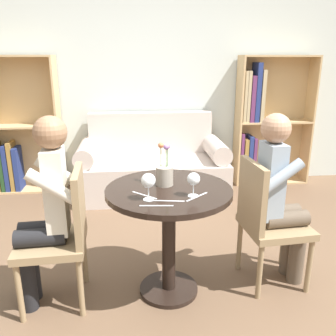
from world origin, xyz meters
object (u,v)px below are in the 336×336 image
(wine_glass_left, at_px, (148,181))
(person_left, at_px, (45,210))
(chair_right, at_px, (266,218))
(person_right, at_px, (280,197))
(bookshelf_right, at_px, (262,122))
(wine_glass_right, at_px, (194,180))
(couch, at_px, (152,168))
(bookshelf_left, at_px, (9,134))
(flower_vase, at_px, (165,173))
(chair_left, at_px, (62,232))

(wine_glass_left, bearing_deg, person_left, 166.85)
(chair_right, distance_m, person_right, 0.17)
(person_right, distance_m, wine_glass_left, 0.96)
(bookshelf_right, bearing_deg, wine_glass_right, -118.68)
(couch, distance_m, person_left, 2.08)
(chair_right, xyz_separation_m, person_right, (0.09, 0.01, 0.15))
(bookshelf_left, height_order, bookshelf_right, same)
(person_right, bearing_deg, wine_glass_left, 99.75)
(person_left, distance_m, wine_glass_left, 0.68)
(chair_right, bearing_deg, wine_glass_right, 104.62)
(couch, bearing_deg, wine_glass_left, -93.79)
(flower_vase, bearing_deg, wine_glass_left, -115.57)
(chair_right, relative_size, person_right, 0.74)
(person_left, xyz_separation_m, person_right, (1.54, 0.09, -0.01))
(chair_left, height_order, chair_right, same)
(person_left, bearing_deg, bookshelf_left, -160.87)
(couch, height_order, chair_right, couch)
(person_left, distance_m, wine_glass_right, 0.93)
(flower_vase, bearing_deg, person_right, -0.46)
(person_left, distance_m, person_right, 1.54)
(chair_left, xyz_separation_m, wine_glass_right, (0.81, -0.13, 0.37))
(bookshelf_right, bearing_deg, wine_glass_left, -123.23)
(bookshelf_right, xyz_separation_m, chair_left, (-2.07, -2.17, -0.28))
(bookshelf_right, relative_size, chair_left, 1.75)
(bookshelf_right, distance_m, wine_glass_right, 2.62)
(person_left, bearing_deg, wine_glass_right, 79.43)
(bookshelf_left, relative_size, chair_right, 1.75)
(bookshelf_right, relative_size, wine_glass_left, 9.74)
(couch, xyz_separation_m, person_left, (-0.77, -1.91, 0.34))
(flower_vase, bearing_deg, bookshelf_left, 128.20)
(person_left, height_order, person_right, person_left)
(chair_left, bearing_deg, chair_right, 89.74)
(wine_glass_right, bearing_deg, couch, 93.72)
(couch, xyz_separation_m, bookshelf_right, (1.39, 0.27, 0.47))
(bookshelf_left, relative_size, wine_glass_right, 10.68)
(chair_left, xyz_separation_m, flower_vase, (0.66, 0.09, 0.34))
(wine_glass_right, bearing_deg, bookshelf_right, 61.32)
(bookshelf_right, distance_m, person_left, 3.07)
(bookshelf_right, height_order, chair_left, bookshelf_right)
(bookshelf_right, relative_size, flower_vase, 5.67)
(couch, height_order, chair_left, couch)
(bookshelf_left, xyz_separation_m, bookshelf_right, (3.05, 0.00, 0.09))
(chair_right, distance_m, person_left, 1.46)
(wine_glass_left, bearing_deg, chair_right, 15.35)
(couch, distance_m, bookshelf_left, 1.72)
(bookshelf_right, xyz_separation_m, person_right, (-0.62, -2.09, -0.14))
(person_left, xyz_separation_m, wine_glass_left, (0.63, -0.15, 0.22))
(bookshelf_left, bearing_deg, person_left, -67.75)
(person_right, relative_size, flower_vase, 4.38)
(chair_left, distance_m, wine_glass_left, 0.68)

